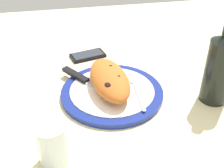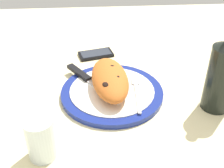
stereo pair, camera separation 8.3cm
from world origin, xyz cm
name	(u,v)px [view 2 (the right image)]	position (x,y,z in cm)	size (l,w,h in cm)	color
ground_plane	(112,99)	(0.00, 0.00, -1.50)	(150.00, 150.00, 3.00)	beige
plate	(112,92)	(0.00, 0.00, 0.89)	(29.65, 29.65, 1.87)	navy
calzone	(110,79)	(1.04, 0.54, 4.92)	(23.05, 12.00, 6.06)	#C16023
fork	(136,90)	(-1.15, -6.97, 2.07)	(17.37, 2.50, 0.40)	silver
knife	(85,77)	(6.57, 7.90, 2.37)	(21.15, 15.71, 1.20)	silver
smartphone	(96,54)	(24.25, 4.12, 0.56)	(8.89, 13.15, 1.16)	black
water_glass	(41,141)	(-21.77, 17.12, 4.46)	(6.48, 6.48, 10.20)	silver
wine_bottle	(222,74)	(-7.39, -27.89, 10.53)	(7.69, 7.69, 25.60)	black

